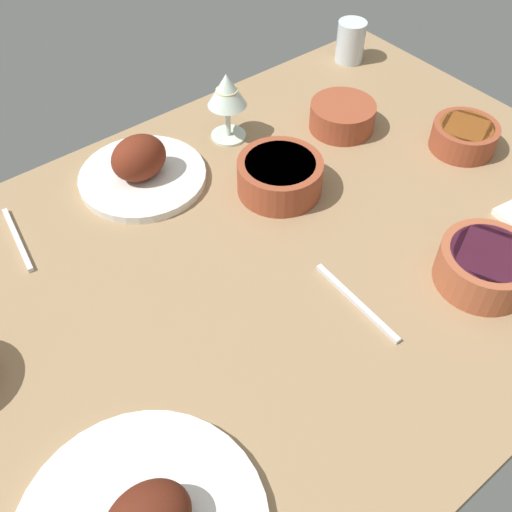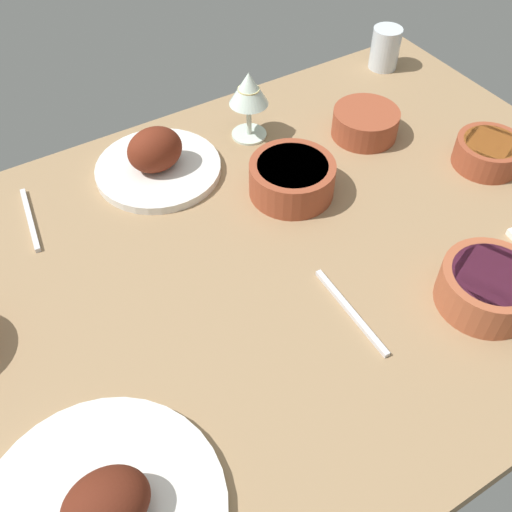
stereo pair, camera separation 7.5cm
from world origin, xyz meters
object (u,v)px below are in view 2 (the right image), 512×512
Objects in this scene: bowl_sauce at (365,122)px; fork_loose at (30,219)px; plate_near_viewer at (157,161)px; bowl_pasta at (292,178)px; plate_far_side at (103,512)px; water_tumbler at (385,48)px; wine_glass at (249,92)px; bowl_onions at (488,287)px; bowl_soup at (488,152)px; spoon_loose at (351,311)px.

fork_loose is (64.71, -10.57, -2.57)cm from bowl_sauce.
plate_near_viewer is 25.27cm from bowl_pasta.
fork_loose is (42.66, -17.37, -3.02)cm from bowl_pasta.
plate_far_side reaches higher than bowl_sauce.
wine_glass is at bearing 9.19° from water_tumbler.
bowl_onions is (-29.20, 53.62, 0.67)cm from plate_near_viewer.
bowl_pasta is 46.16cm from fork_loose.
bowl_pasta reaches higher than bowl_soup.
bowl_onions is 1.60× the size of water_tumbler.
bowl_soup is at bearing 110.98° from spoon_loose.
plate_far_side reaches higher than spoon_loose.
plate_far_side is at bearing -76.24° from spoon_loose.
wine_glass is (-52.52, -54.70, 8.04)cm from plate_far_side.
plate_near_viewer is at bearing -43.98° from bowl_pasta.
wine_glass is 0.87× the size of fork_loose.
bowl_soup is 1.36× the size of water_tumbler.
water_tumbler is (-39.68, -6.42, -5.32)cm from wine_glass.
plate_far_side is 2.12× the size of wine_glass.
water_tumbler is (-60.16, -7.47, 1.77)cm from plate_near_viewer.
wine_glass is at bearing 99.47° from fork_loose.
plate_far_side is 62.49cm from plate_near_viewer.
spoon_loose is (-42.67, -8.73, -1.49)cm from plate_far_side.
water_tumbler is at bearing -99.17° from bowl_soup.
plate_near_viewer is at bearing 98.32° from fork_loose.
bowl_soup is 0.78× the size of fork_loose.
bowl_onions reaches higher than spoon_loose.
bowl_sauce reaches higher than bowl_soup.
bowl_onions reaches higher than bowl_pasta.
bowl_onions reaches higher than fork_loose.
plate_near_viewer is at bearing 7.08° from water_tumbler.
bowl_sauce is 1.42× the size of water_tumbler.
water_tumbler is at bearing 138.80° from spoon_loose.
bowl_soup is at bearing 137.15° from wine_glass.
bowl_pasta is 28.55cm from spoon_loose.
water_tumbler is (-19.92, -18.22, 1.63)cm from bowl_sauce.
bowl_pasta is at bearing -19.32° from bowl_soup.
bowl_pasta reaches higher than bowl_sauce.
plate_near_viewer is 1.31× the size of spoon_loose.
bowl_pasta reaches higher than fork_loose.
bowl_sauce is 24.05cm from wine_glass.
fork_loose is (78.57, -29.95, -2.47)cm from bowl_soup.
plate_far_side is 54.02cm from fork_loose.
bowl_onions is at bearing 63.13° from water_tumbler.
bowl_sauce is (-11.04, -42.87, -0.53)cm from bowl_onions.
spoon_loose is (-35.11, 44.74, 0.00)cm from fork_loose.
wine_glass is 47.96cm from spoon_loose.
spoon_loose is at bearing 46.61° from water_tumbler.
water_tumbler is 85.08cm from fork_loose.
spoon_loose is (29.61, 34.17, -2.57)cm from bowl_sauce.
wine_glass reaches higher than plate_near_viewer.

